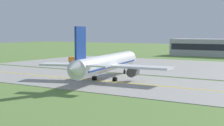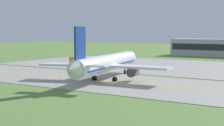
# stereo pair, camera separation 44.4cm
# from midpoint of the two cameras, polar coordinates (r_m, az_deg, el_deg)

# --- Properties ---
(ground_plane) EXTENTS (500.00, 500.00, 0.00)m
(ground_plane) POSITION_cam_midpoint_polar(r_m,az_deg,el_deg) (80.46, 0.16, -3.17)
(ground_plane) COLOR olive
(taxiway_strip) EXTENTS (240.00, 28.00, 0.10)m
(taxiway_strip) POSITION_cam_midpoint_polar(r_m,az_deg,el_deg) (80.45, 0.16, -3.14)
(taxiway_strip) COLOR #9E9B93
(taxiway_strip) RESTS_ON ground
(apron_pad) EXTENTS (140.00, 52.00, 0.10)m
(apron_pad) POSITION_cam_midpoint_polar(r_m,az_deg,el_deg) (114.70, 15.73, -0.85)
(apron_pad) COLOR #9E9B93
(apron_pad) RESTS_ON ground
(taxiway_centreline) EXTENTS (220.00, 0.60, 0.01)m
(taxiway_centreline) POSITION_cam_midpoint_polar(r_m,az_deg,el_deg) (80.44, 0.16, -3.10)
(taxiway_centreline) COLOR yellow
(taxiway_centreline) RESTS_ON taxiway_strip
(airplane_lead) EXTENTS (32.16, 39.42, 12.70)m
(airplane_lead) POSITION_cam_midpoint_polar(r_m,az_deg,el_deg) (83.01, -0.70, -0.04)
(airplane_lead) COLOR white
(airplane_lead) RESTS_ON ground
(service_truck_baggage) EXTENTS (4.56, 6.67, 2.59)m
(service_truck_baggage) POSITION_cam_midpoint_polar(r_m,az_deg,el_deg) (129.87, -5.94, 0.50)
(service_truck_baggage) COLOR orange
(service_truck_baggage) RESTS_ON ground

